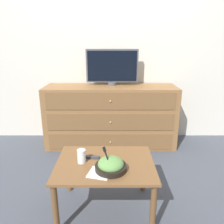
# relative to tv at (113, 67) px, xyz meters

# --- Properties ---
(ground_plane) EXTENTS (12.00, 12.00, 0.00)m
(ground_plane) POSITION_rel_tv_xyz_m (-0.05, 0.18, -1.03)
(ground_plane) COLOR #474C56
(wall_back) EXTENTS (12.00, 0.05, 2.60)m
(wall_back) POSITION_rel_tv_xyz_m (-0.05, 0.20, 0.27)
(wall_back) COLOR silver
(wall_back) RESTS_ON ground_plane
(dresser) EXTENTS (1.68, 0.50, 0.80)m
(dresser) POSITION_rel_tv_xyz_m (-0.02, -0.09, -0.64)
(dresser) COLOR olive
(dresser) RESTS_ON ground_plane
(tv) EXTENTS (0.67, 0.11, 0.46)m
(tv) POSITION_rel_tv_xyz_m (0.00, 0.00, 0.00)
(tv) COLOR #515156
(tv) RESTS_ON dresser
(coffee_table) EXTENTS (0.76, 0.56, 0.43)m
(coffee_table) POSITION_rel_tv_xyz_m (-0.06, -1.34, -0.67)
(coffee_table) COLOR brown
(coffee_table) RESTS_ON ground_plane
(takeout_bowl) EXTENTS (0.23, 0.23, 0.18)m
(takeout_bowl) POSITION_rel_tv_xyz_m (-0.01, -1.45, -0.56)
(takeout_bowl) COLOR black
(takeout_bowl) RESTS_ON coffee_table
(drink_cup) EXTENTS (0.06, 0.06, 0.11)m
(drink_cup) POSITION_rel_tv_xyz_m (-0.24, -1.34, -0.55)
(drink_cup) COLOR beige
(drink_cup) RESTS_ON coffee_table
(napkin) EXTENTS (0.19, 0.19, 0.00)m
(napkin) POSITION_rel_tv_xyz_m (-0.09, -1.49, -0.60)
(napkin) COLOR white
(napkin) RESTS_ON coffee_table
(remote_control) EXTENTS (0.17, 0.05, 0.02)m
(remote_control) POSITION_rel_tv_xyz_m (-0.19, -1.27, -0.59)
(remote_control) COLOR #38383D
(remote_control) RESTS_ON coffee_table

